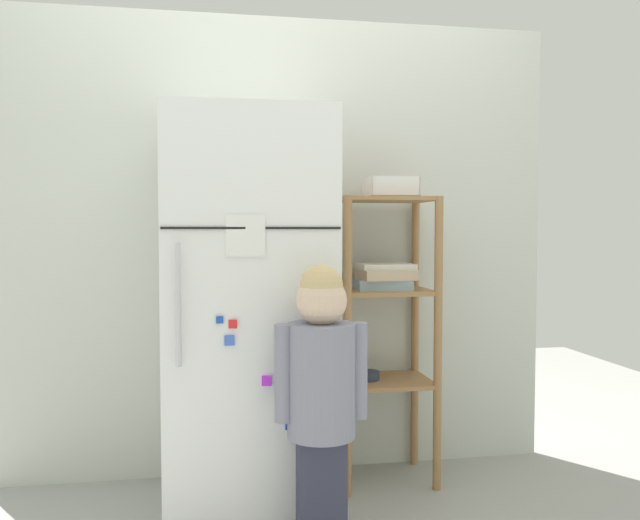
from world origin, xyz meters
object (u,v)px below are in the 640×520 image
(refrigerator, at_px, (247,312))
(pantry_shelf_unit, at_px, (383,306))
(child_standing, at_px, (321,379))
(fruit_bin, at_px, (390,188))

(refrigerator, height_order, pantry_shelf_unit, refrigerator)
(child_standing, distance_m, fruit_bin, 1.00)
(refrigerator, distance_m, child_standing, 0.53)
(refrigerator, bearing_deg, pantry_shelf_unit, 13.87)
(child_standing, height_order, pantry_shelf_unit, pantry_shelf_unit)
(refrigerator, height_order, child_standing, refrigerator)
(pantry_shelf_unit, xyz_separation_m, fruit_bin, (0.03, 0.00, 0.51))
(child_standing, xyz_separation_m, pantry_shelf_unit, (0.38, 0.60, 0.17))
(child_standing, relative_size, pantry_shelf_unit, 0.79)
(refrigerator, bearing_deg, fruit_bin, 13.38)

